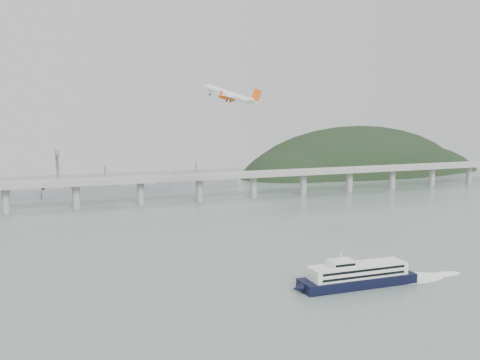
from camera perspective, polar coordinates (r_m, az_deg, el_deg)
name	(u,v)px	position (r m, az deg, el deg)	size (l,w,h in m)	color
ground	(282,269)	(245.36, 4.79, -9.89)	(900.00, 900.00, 0.00)	slate
bridge	(175,182)	(426.28, -7.32, -0.18)	(800.00, 22.00, 23.90)	gray
headland	(367,187)	(673.57, 14.06, -0.81)	(365.00, 155.00, 156.00)	black
ferry	(358,276)	(225.85, 13.07, -10.40)	(85.84, 16.07, 16.19)	black
airliner	(230,95)	(335.19, -1.08, 9.52)	(33.14, 33.67, 15.93)	white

